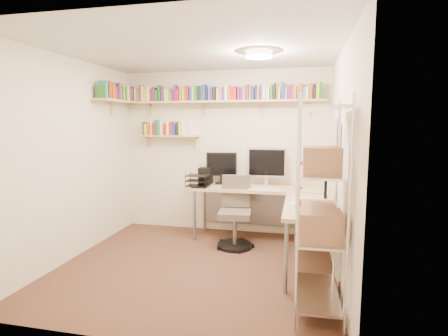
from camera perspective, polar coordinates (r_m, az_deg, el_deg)
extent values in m
plane|color=#4D3021|center=(4.34, -4.62, -15.73)|extent=(3.20, 3.20, 0.00)
cube|color=beige|center=(5.46, -0.15, 2.60)|extent=(3.20, 0.04, 2.50)
cube|color=beige|center=(4.74, -23.60, 1.29)|extent=(0.04, 3.00, 2.50)
cube|color=beige|center=(3.86, 18.50, 0.30)|extent=(0.04, 3.00, 2.50)
cube|color=beige|center=(2.64, -14.48, -2.63)|extent=(3.20, 0.04, 2.50)
cube|color=silver|center=(4.08, -5.00, 18.65)|extent=(3.20, 3.00, 0.04)
cube|color=white|center=(4.39, 17.78, 5.04)|extent=(0.01, 0.30, 0.42)
cube|color=silver|center=(3.99, 18.27, 4.12)|extent=(0.01, 0.28, 0.38)
cylinder|color=#FFEAC6|center=(4.12, 5.71, 17.96)|extent=(0.30, 0.30, 0.06)
cube|color=tan|center=(5.33, -0.45, 10.77)|extent=(3.05, 0.25, 0.03)
cube|color=tan|center=(5.47, -17.01, 10.37)|extent=(0.25, 1.00, 0.03)
cube|color=tan|center=(5.60, -8.93, 5.19)|extent=(0.95, 0.20, 0.02)
cube|color=tan|center=(5.78, -12.15, 9.64)|extent=(0.03, 0.20, 0.20)
cube|color=tan|center=(5.47, -3.41, 9.93)|extent=(0.03, 0.20, 0.20)
cube|color=tan|center=(5.29, 6.15, 9.99)|extent=(0.03, 0.20, 0.20)
cube|color=tan|center=(5.26, 13.86, 9.84)|extent=(0.03, 0.20, 0.20)
cube|color=gray|center=(5.84, -14.82, 11.27)|extent=(0.04, 0.14, 0.18)
cube|color=#652078|center=(5.82, -14.41, 11.41)|extent=(0.03, 0.13, 0.21)
cube|color=white|center=(5.80, -14.05, 11.40)|extent=(0.03, 0.14, 0.20)
cube|color=gray|center=(5.78, -13.68, 11.33)|extent=(0.04, 0.14, 0.18)
cube|color=#BA5115|center=(5.77, -13.29, 11.70)|extent=(0.04, 0.11, 0.25)
cube|color=white|center=(5.75, -12.94, 11.62)|extent=(0.02, 0.15, 0.23)
cube|color=#C5E52B|center=(5.73, -12.54, 11.54)|extent=(0.04, 0.11, 0.21)
cube|color=white|center=(5.71, -12.07, 11.67)|extent=(0.04, 0.13, 0.23)
cube|color=red|center=(5.69, -11.62, 11.43)|extent=(0.03, 0.11, 0.17)
cube|color=#652078|center=(5.68, -11.25, 11.65)|extent=(0.04, 0.12, 0.21)
cube|color=#236B25|center=(5.66, -10.79, 11.46)|extent=(0.04, 0.14, 0.17)
cube|color=#236B25|center=(5.64, -10.32, 11.87)|extent=(0.03, 0.14, 0.25)
cube|color=#652078|center=(5.62, -9.87, 11.59)|extent=(0.04, 0.13, 0.19)
cube|color=#C5E52B|center=(5.60, -9.37, 11.61)|extent=(0.04, 0.13, 0.19)
cube|color=#C5E52B|center=(5.59, -9.02, 11.66)|extent=(0.02, 0.13, 0.19)
cube|color=teal|center=(5.57, -8.66, 11.59)|extent=(0.04, 0.12, 0.17)
cube|color=red|center=(5.56, -8.25, 11.63)|extent=(0.02, 0.13, 0.18)
cube|color=#652078|center=(5.55, -7.83, 11.99)|extent=(0.04, 0.12, 0.24)
cube|color=red|center=(5.53, -7.38, 11.68)|extent=(0.03, 0.15, 0.18)
cube|color=gray|center=(5.52, -6.95, 11.86)|extent=(0.03, 0.13, 0.21)
cube|color=#C5E52B|center=(5.50, -6.54, 11.78)|extent=(0.03, 0.12, 0.19)
cube|color=#BA5115|center=(5.49, -6.18, 11.98)|extent=(0.03, 0.12, 0.23)
cube|color=red|center=(5.48, -5.79, 11.96)|extent=(0.03, 0.15, 0.22)
cube|color=#202BA9|center=(5.47, -5.34, 11.83)|extent=(0.04, 0.13, 0.19)
cube|color=#C5E52B|center=(5.45, -4.93, 11.85)|extent=(0.03, 0.14, 0.20)
cube|color=#236B25|center=(5.44, -4.48, 12.02)|extent=(0.04, 0.14, 0.22)
cube|color=black|center=(5.43, -3.96, 12.02)|extent=(0.04, 0.14, 0.22)
cube|color=#236B25|center=(5.42, -3.57, 12.02)|extent=(0.02, 0.13, 0.22)
cube|color=#202BA9|center=(5.41, -3.14, 12.15)|extent=(0.04, 0.15, 0.24)
cube|color=black|center=(5.39, -2.66, 11.81)|extent=(0.03, 0.14, 0.17)
cube|color=teal|center=(5.38, -2.28, 12.04)|extent=(0.02, 0.14, 0.22)
cube|color=#652078|center=(5.37, -1.89, 11.97)|extent=(0.03, 0.15, 0.20)
cube|color=black|center=(5.36, -1.45, 12.01)|extent=(0.04, 0.13, 0.21)
cube|color=#C5E52B|center=(5.35, -0.91, 11.90)|extent=(0.04, 0.12, 0.18)
cube|color=gray|center=(5.34, -0.43, 11.93)|extent=(0.04, 0.14, 0.19)
cube|color=#652078|center=(5.33, 0.03, 11.98)|extent=(0.03, 0.12, 0.20)
cube|color=white|center=(5.33, 0.44, 12.19)|extent=(0.04, 0.13, 0.23)
cube|color=#BA5115|center=(5.32, 0.91, 12.12)|extent=(0.04, 0.11, 0.22)
cube|color=red|center=(5.31, 1.39, 12.01)|extent=(0.04, 0.12, 0.20)
cube|color=red|center=(5.30, 1.89, 12.05)|extent=(0.04, 0.15, 0.20)
cube|color=#652078|center=(5.29, 2.47, 12.03)|extent=(0.04, 0.11, 0.20)
cube|color=#652078|center=(5.28, 2.99, 11.96)|extent=(0.03, 0.15, 0.19)
cube|color=gray|center=(5.28, 3.41, 12.10)|extent=(0.04, 0.14, 0.21)
cube|color=red|center=(5.27, 3.93, 12.21)|extent=(0.03, 0.13, 0.23)
cube|color=gray|center=(5.26, 4.35, 12.18)|extent=(0.02, 0.14, 0.22)
cube|color=#202BA9|center=(5.26, 4.76, 12.00)|extent=(0.03, 0.14, 0.19)
cube|color=black|center=(5.25, 5.26, 12.13)|extent=(0.03, 0.14, 0.22)
cube|color=gray|center=(5.25, 5.67, 12.13)|extent=(0.03, 0.14, 0.22)
cube|color=#652078|center=(5.24, 6.18, 12.09)|extent=(0.03, 0.15, 0.21)
cube|color=white|center=(5.24, 6.62, 12.02)|extent=(0.04, 0.14, 0.20)
cube|color=white|center=(5.23, 7.20, 11.88)|extent=(0.04, 0.11, 0.17)
cube|color=#236B25|center=(5.23, 7.76, 12.13)|extent=(0.04, 0.13, 0.22)
cube|color=black|center=(5.23, 8.26, 12.24)|extent=(0.03, 0.11, 0.24)
cube|color=#BA5115|center=(5.22, 8.73, 12.21)|extent=(0.02, 0.12, 0.23)
cube|color=#C5E52B|center=(5.22, 9.05, 11.92)|extent=(0.03, 0.15, 0.18)
cube|color=#202BA9|center=(5.22, 9.61, 12.24)|extent=(0.04, 0.13, 0.24)
cube|color=gray|center=(5.21, 10.09, 11.89)|extent=(0.03, 0.14, 0.18)
cube|color=#652078|center=(5.21, 10.56, 12.01)|extent=(0.04, 0.12, 0.20)
cube|color=red|center=(5.21, 11.05, 12.08)|extent=(0.03, 0.12, 0.22)
cube|color=gray|center=(5.21, 11.50, 11.99)|extent=(0.04, 0.12, 0.20)
cube|color=#BA5115|center=(5.21, 12.02, 11.81)|extent=(0.03, 0.14, 0.17)
cube|color=#BA5115|center=(5.21, 12.44, 12.15)|extent=(0.04, 0.14, 0.24)
cube|color=teal|center=(5.21, 12.96, 11.80)|extent=(0.03, 0.12, 0.18)
cube|color=white|center=(5.21, 13.39, 11.79)|extent=(0.03, 0.13, 0.17)
cube|color=#BA5115|center=(5.21, 13.94, 12.03)|extent=(0.04, 0.12, 0.22)
cube|color=black|center=(5.21, 14.54, 11.96)|extent=(0.03, 0.14, 0.21)
cube|color=#C5E52B|center=(5.22, 15.04, 11.99)|extent=(0.04, 0.12, 0.22)
cube|color=#236B25|center=(5.22, 15.57, 12.08)|extent=(0.03, 0.11, 0.24)
cube|color=#236B25|center=(5.10, -19.47, 11.70)|extent=(0.15, 0.04, 0.18)
cube|color=teal|center=(5.14, -19.22, 12.01)|extent=(0.14, 0.03, 0.24)
cube|color=black|center=(5.18, -18.97, 11.80)|extent=(0.14, 0.04, 0.21)
cube|color=#BA5115|center=(5.21, -18.74, 11.87)|extent=(0.11, 0.02, 0.22)
cube|color=#BA5115|center=(5.25, -18.53, 11.98)|extent=(0.12, 0.03, 0.25)
cube|color=#BA5115|center=(5.29, -18.25, 11.75)|extent=(0.14, 0.04, 0.21)
cube|color=#BA5115|center=(5.32, -18.02, 11.66)|extent=(0.11, 0.03, 0.20)
cube|color=#BA5115|center=(5.35, -17.84, 11.84)|extent=(0.11, 0.03, 0.24)
cube|color=red|center=(5.38, -17.61, 11.55)|extent=(0.12, 0.04, 0.19)
cube|color=#202BA9|center=(5.42, -17.41, 11.82)|extent=(0.14, 0.02, 0.24)
cube|color=red|center=(5.45, -17.21, 11.81)|extent=(0.13, 0.03, 0.24)
cube|color=gray|center=(5.49, -16.98, 11.46)|extent=(0.13, 0.03, 0.18)
cube|color=#236B25|center=(5.53, -16.74, 11.51)|extent=(0.14, 0.04, 0.19)
cube|color=#C5E52B|center=(5.58, -16.48, 11.73)|extent=(0.12, 0.03, 0.24)
cube|color=#236B25|center=(5.61, -16.26, 11.60)|extent=(0.14, 0.04, 0.22)
cube|color=white|center=(5.65, -16.04, 11.62)|extent=(0.12, 0.03, 0.23)
cube|color=white|center=(5.69, -15.85, 11.64)|extent=(0.12, 0.03, 0.24)
cube|color=teal|center=(5.72, -15.67, 11.52)|extent=(0.13, 0.03, 0.22)
cube|color=red|center=(5.75, -15.49, 11.40)|extent=(0.15, 0.03, 0.20)
cube|color=#236B25|center=(5.79, -15.28, 11.37)|extent=(0.14, 0.03, 0.20)
cube|color=red|center=(5.83, -15.10, 11.55)|extent=(0.12, 0.03, 0.24)
cube|color=#236B25|center=(5.76, -12.84, 6.34)|extent=(0.03, 0.12, 0.21)
cube|color=#C5E52B|center=(5.74, -12.41, 6.16)|extent=(0.04, 0.15, 0.18)
cube|color=#BA5115|center=(5.73, -12.01, 6.33)|extent=(0.04, 0.15, 0.21)
cube|color=white|center=(5.71, -11.61, 6.37)|extent=(0.02, 0.13, 0.22)
cube|color=red|center=(5.69, -11.23, 6.20)|extent=(0.04, 0.15, 0.18)
cube|color=#236B25|center=(5.67, -10.82, 6.50)|extent=(0.03, 0.12, 0.24)
cube|color=teal|center=(5.66, -10.38, 6.49)|extent=(0.04, 0.12, 0.23)
cube|color=white|center=(5.64, -9.96, 6.52)|extent=(0.04, 0.13, 0.24)
cube|color=red|center=(5.62, -9.45, 6.25)|extent=(0.04, 0.15, 0.18)
cube|color=white|center=(5.60, -8.97, 6.46)|extent=(0.04, 0.13, 0.22)
cube|color=red|center=(5.58, -8.47, 6.41)|extent=(0.04, 0.14, 0.21)
cube|color=#202BA9|center=(5.57, -8.03, 6.21)|extent=(0.04, 0.13, 0.17)
cube|color=black|center=(5.55, -7.53, 6.40)|extent=(0.04, 0.12, 0.21)
cube|color=#C5E52B|center=(5.53, -7.01, 6.41)|extent=(0.04, 0.12, 0.21)
cube|color=white|center=(5.51, -6.54, 6.59)|extent=(0.03, 0.14, 0.24)
cube|color=beige|center=(5.11, 6.21, -3.35)|extent=(2.00, 0.63, 0.04)
cube|color=beige|center=(4.13, 14.23, -6.08)|extent=(0.63, 1.37, 0.04)
cylinder|color=gray|center=(5.13, -4.83, -7.73)|extent=(0.04, 0.04, 0.74)
cylinder|color=gray|center=(5.62, -3.24, -6.39)|extent=(0.04, 0.04, 0.74)
cylinder|color=gray|center=(5.44, 16.49, -7.15)|extent=(0.04, 0.04, 0.74)
cylinder|color=gray|center=(3.64, 10.07, -14.21)|extent=(0.04, 0.04, 0.74)
cylinder|color=gray|center=(3.66, 18.58, -14.36)|extent=(0.04, 0.04, 0.74)
cube|color=gray|center=(5.45, 6.47, -6.31)|extent=(1.89, 0.02, 0.58)
cube|color=silver|center=(5.18, 6.99, 0.89)|extent=(0.58, 0.03, 0.44)
cube|color=black|center=(5.16, 6.97, 0.87)|extent=(0.52, 0.00, 0.38)
cube|color=black|center=(5.29, -0.40, 0.62)|extent=(0.46, 0.03, 0.36)
cube|color=black|center=(4.12, 16.40, -1.26)|extent=(0.03, 0.61, 0.40)
cube|color=white|center=(4.12, 16.11, -1.25)|extent=(0.00, 0.55, 0.34)
cube|color=white|center=(4.92, 6.58, -3.43)|extent=(0.44, 0.14, 0.02)
cube|color=white|center=(4.17, 12.04, -5.47)|extent=(0.14, 0.42, 0.02)
cylinder|color=#9F0D1A|center=(5.08, 12.13, -3.18)|extent=(0.11, 0.11, 0.02)
cylinder|color=#9F0D1A|center=(5.05, 12.17, -1.42)|extent=(0.03, 0.03, 0.29)
cone|color=#9F0D1A|center=(5.03, 12.23, 0.48)|extent=(0.13, 0.13, 0.09)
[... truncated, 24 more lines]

